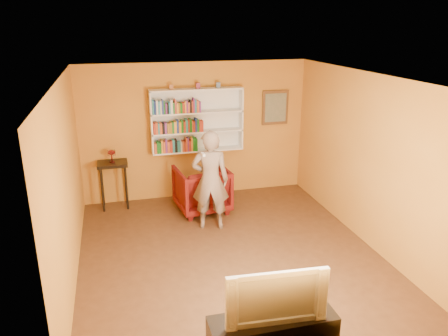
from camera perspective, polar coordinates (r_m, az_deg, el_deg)
The scene contains 15 objects.
room_shell at distance 6.50m, azimuth 0.61°, elevation -3.16°, with size 5.30×5.80×2.88m.
bookshelf at distance 8.58m, azimuth -3.61°, elevation 6.28°, with size 1.80×0.29×1.23m.
books_row_lower at distance 8.53m, azimuth -6.23°, elevation 2.91°, with size 0.84×0.19×0.27m.
books_row_middle at distance 8.44m, azimuth -5.93°, elevation 5.39°, with size 0.96×0.19×0.26m.
books_row_upper at distance 8.35m, azimuth -6.32°, elevation 7.93°, with size 0.92×0.19×0.27m.
ornament_left at distance 8.33m, azimuth -6.93°, elevation 10.47°, with size 0.07×0.07×0.10m, color #A15D2E.
ornament_centre at distance 8.41m, azimuth -3.43°, elevation 10.69°, with size 0.08×0.08×0.11m, color maroon.
ornament_right at distance 8.49m, azimuth -0.80°, elevation 10.80°, with size 0.08×0.08×0.10m, color slate.
framed_painting at distance 9.05m, azimuth 6.71°, elevation 7.85°, with size 0.55×0.05×0.70m.
console_table at distance 8.51m, azimuth -14.31°, elevation -0.28°, with size 0.56×0.42×0.91m.
ruby_lustre at distance 8.41m, azimuth -14.49°, elevation 1.84°, with size 0.15×0.15×0.24m.
armchair at distance 8.23m, azimuth -2.92°, elevation -2.75°, with size 0.92×0.95×0.86m, color #4A0507.
person at distance 7.40m, azimuth -1.81°, elevation -1.61°, with size 0.63×0.42×1.74m, color #776457.
game_remote at distance 6.89m, azimuth -2.73°, elevation 1.80°, with size 0.04×0.15×0.04m, color white.
television at distance 4.68m, azimuth 6.57°, elevation -15.88°, with size 1.06×0.14×0.61m, color black.
Camera 1 is at (-1.58, -5.82, 3.44)m, focal length 35.00 mm.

